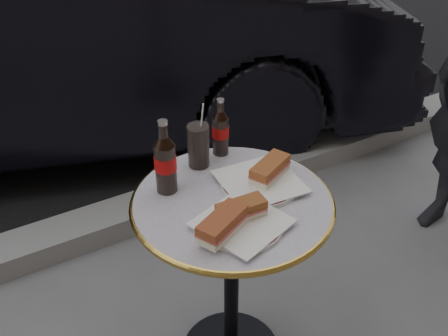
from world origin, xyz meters
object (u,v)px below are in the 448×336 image
parked_car (16,19)px  plate_right (260,183)px  bistro_table (231,285)px  cola_bottle_right (221,127)px  cola_glass (198,146)px  plate_left (242,225)px  cola_bottle_left (165,157)px

parked_car → plate_right: bearing=-153.7°
bistro_table → cola_bottle_right: size_ratio=3.58×
cola_bottle_right → cola_glass: (-0.10, -0.03, -0.03)m
cola_glass → bistro_table: bearing=-90.5°
plate_right → cola_bottle_right: 0.25m
plate_left → cola_bottle_left: bearing=112.4°
cola_bottle_left → plate_left: bearing=-67.6°
bistro_table → plate_left: size_ratio=3.10×
cola_bottle_right → cola_glass: bearing=-164.0°
cola_bottle_right → plate_left: bearing=-110.8°
bistro_table → cola_bottle_right: (0.10, 0.25, 0.47)m
plate_left → cola_bottle_right: 0.40m
cola_bottle_left → bistro_table: bearing=-44.6°
cola_bottle_left → cola_glass: cola_bottle_left is taller
plate_left → cola_glass: 0.35m
plate_right → parked_car: size_ratio=0.06×
bistro_table → plate_left: (-0.04, -0.12, 0.37)m
parked_car → plate_left: bearing=-158.3°
plate_left → cola_glass: (0.04, 0.34, 0.07)m
bistro_table → plate_right: (0.11, 0.02, 0.37)m
cola_bottle_right → cola_bottle_left: bearing=-157.7°
plate_left → plate_right: (0.15, 0.14, 0.00)m
plate_right → cola_bottle_left: (-0.26, 0.12, 0.12)m
plate_left → cola_bottle_right: size_ratio=1.16×
plate_left → parked_car: parked_car is taller
parked_car → bistro_table: bearing=-157.0°
cola_glass → parked_car: (-0.19, 1.79, -0.10)m
plate_right → cola_bottle_right: cola_bottle_right is taller
plate_left → cola_bottle_right: (0.14, 0.37, 0.10)m
cola_bottle_left → cola_bottle_right: 0.27m
bistro_table → cola_bottle_left: bearing=135.4°
cola_bottle_left → plate_right: bearing=-25.4°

